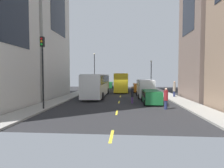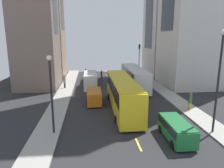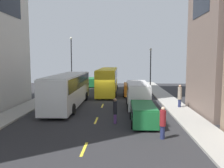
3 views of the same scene
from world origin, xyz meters
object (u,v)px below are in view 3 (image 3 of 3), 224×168
Objects in this scene: car_orange_1 at (131,89)px; pedestrian_crossing_mid at (180,95)px; city_bus_white at (68,87)px; pedestrian_waiting_curb at (60,83)px; pedestrian_crossing_near at (115,110)px; delivery_van_white at (138,93)px; pedestrian_walking_far at (163,122)px; streetcar_yellow at (108,79)px; car_green_0 at (143,113)px; car_green_2 at (93,82)px.

pedestrian_crossing_mid is at bearing -60.23° from car_orange_1.
city_bus_white is 5.91× the size of pedestrian_waiting_curb.
delivery_van_white is at bearing -2.76° from pedestrian_crossing_near.
delivery_van_white reaches higher than pedestrian_crossing_mid.
streetcar_yellow is at bearing 171.21° from pedestrian_walking_far.
car_green_2 is at bearing 105.95° from car_green_0.
pedestrian_crossing_mid is (7.82, -10.59, -0.79)m from streetcar_yellow.
city_bus_white is 2.75× the size of car_green_2.
delivery_van_white is 7.80m from car_orange_1.
streetcar_yellow is 2.98× the size of car_green_2.
car_orange_1 is (6.73, 7.48, -1.04)m from city_bus_white.
car_green_2 is at bearing 110.81° from delivery_van_white.
streetcar_yellow is at bearing 141.64° from car_orange_1.
pedestrian_walking_far is (7.82, -27.58, 0.12)m from car_green_2.
pedestrian_crossing_near is (-6.28, -5.80, -0.26)m from pedestrian_crossing_mid.
car_green_0 is (3.68, -16.41, -1.24)m from streetcar_yellow.
city_bus_white is 1.97× the size of delivery_van_white.
pedestrian_waiting_curb is (-15.35, 12.04, -0.10)m from pedestrian_crossing_mid.
city_bus_white is 17.93m from car_green_2.
pedestrian_waiting_curb is (-10.75, 4.00, 0.25)m from car_orange_1.
streetcar_yellow is at bearing 70.72° from city_bus_white.
car_orange_1 is at bearing -58.11° from car_green_2.
pedestrian_walking_far is 0.99× the size of pedestrian_waiting_curb.
city_bus_white is 2.71× the size of car_orange_1.
pedestrian_waiting_curb reaches higher than car_green_2.
streetcar_yellow is 6.47× the size of pedestrian_walking_far.
pedestrian_crossing_mid is at bearing -2.81° from city_bus_white.
city_bus_white is 12.64m from pedestrian_walking_far.
delivery_van_white is (7.16, -0.29, -0.49)m from city_bus_white.
pedestrian_waiting_curb is (-11.19, 11.77, -0.29)m from delivery_van_white.
pedestrian_walking_far is at bearing -74.17° from car_green_2.
pedestrian_crossing_near reaches higher than car_green_2.
delivery_van_white is at bearing -69.19° from car_green_2.
pedestrian_waiting_curb is at bearing -172.07° from pedestrian_walking_far.
pedestrian_crossing_near is (1.54, -16.40, -1.06)m from streetcar_yellow.
car_green_0 is 3.42m from pedestrian_walking_far.
delivery_van_white is at bearing 90.28° from car_green_0.
pedestrian_waiting_curb is at bearing 159.60° from car_orange_1.
streetcar_yellow is 10.96m from delivery_van_white.
car_green_0 is at bearing -89.72° from delivery_van_white.
city_bus_white reaches higher than car_green_0.
delivery_van_white is 1.40× the size of car_green_2.
car_orange_1 is 13.95m from pedestrian_crossing_near.
city_bus_white is 0.92× the size of streetcar_yellow.
streetcar_yellow is 6.42× the size of pedestrian_waiting_curb.
pedestrian_crossing_mid reaches higher than pedestrian_crossing_near.
car_green_0 is 1.94× the size of pedestrian_crossing_mid.
car_orange_1 is at bearing 48.03° from city_bus_white.
car_green_2 is at bearing 84.89° from pedestrian_waiting_curb.
delivery_van_white reaches higher than pedestrian_waiting_curb.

